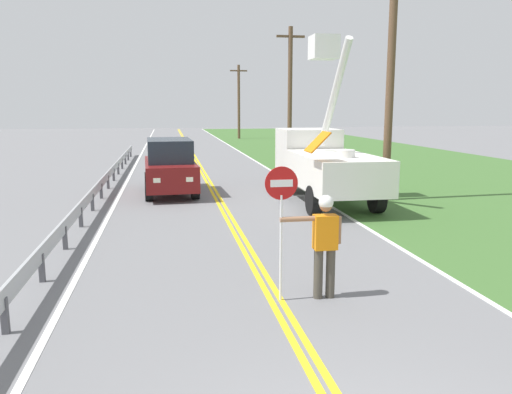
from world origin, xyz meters
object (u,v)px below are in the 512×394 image
at_px(oncoming_suv_nearest, 170,166).
at_px(utility_pole_near, 391,70).
at_px(utility_bucket_truck, 322,160).
at_px(utility_pole_mid, 290,91).
at_px(flagger_worker, 325,240).
at_px(stop_sign_paddle, 281,203).
at_px(utility_pole_far, 239,100).

bearing_deg(oncoming_suv_nearest, utility_pole_near, -19.73).
xyz_separation_m(utility_bucket_truck, oncoming_suv_nearest, (-5.38, 2.26, -0.36)).
bearing_deg(utility_pole_mid, utility_pole_near, -90.40).
relative_size(flagger_worker, stop_sign_paddle, 0.78).
distance_m(utility_pole_mid, utility_pole_far, 21.87).
height_order(stop_sign_paddle, oncoming_suv_nearest, stop_sign_paddle).
relative_size(stop_sign_paddle, utility_bucket_truck, 0.34).
distance_m(stop_sign_paddle, utility_pole_far, 46.11).
height_order(flagger_worker, oncoming_suv_nearest, oncoming_suv_nearest).
relative_size(flagger_worker, utility_pole_mid, 0.22).
distance_m(flagger_worker, stop_sign_paddle, 1.02).
relative_size(oncoming_suv_nearest, utility_pole_near, 0.53).
bearing_deg(stop_sign_paddle, flagger_worker, -0.01).
relative_size(utility_bucket_truck, oncoming_suv_nearest, 1.46).
relative_size(stop_sign_paddle, utility_pole_mid, 0.28).
bearing_deg(stop_sign_paddle, utility_pole_mid, 76.01).
bearing_deg(utility_pole_mid, utility_pole_far, 90.52).
xyz_separation_m(flagger_worker, utility_pole_mid, (5.17, 23.82, 3.26)).
distance_m(flagger_worker, utility_pole_far, 46.06).
bearing_deg(flagger_worker, utility_bucket_truck, 72.95).
distance_m(stop_sign_paddle, utility_pole_near, 10.92).
xyz_separation_m(oncoming_suv_nearest, utility_pole_far, (7.51, 34.19, 2.94)).
xyz_separation_m(stop_sign_paddle, utility_pole_mid, (5.94, 23.82, 2.59)).
height_order(utility_pole_near, utility_pole_far, utility_pole_near).
relative_size(flagger_worker, utility_pole_far, 0.24).
xyz_separation_m(stop_sign_paddle, utility_bucket_truck, (3.60, 9.24, -0.29)).
bearing_deg(utility_pole_near, oncoming_suv_nearest, 160.27).
relative_size(utility_bucket_truck, utility_pole_near, 0.78).
bearing_deg(flagger_worker, utility_pole_near, 60.01).
bearing_deg(flagger_worker, stop_sign_paddle, 179.99).
height_order(flagger_worker, utility_pole_far, utility_pole_far).
distance_m(utility_pole_near, utility_pole_far, 36.92).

